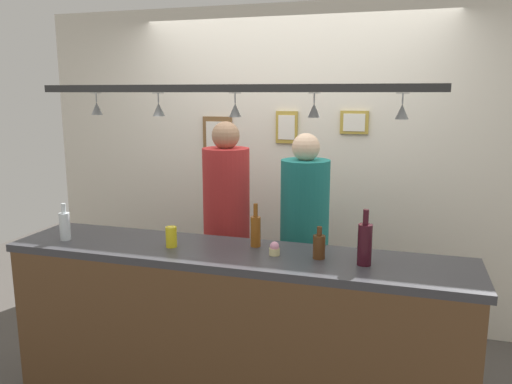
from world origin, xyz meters
TOP-DOWN VIEW (x-y plane):
  - ground_plane at (0.00, 0.00)m, footprint 8.00×8.00m
  - back_wall at (0.00, 1.10)m, footprint 4.40×0.06m
  - bar_counter at (0.00, -0.50)m, footprint 2.70×0.55m
  - overhead_glass_rack at (0.00, -0.30)m, footprint 2.20×0.36m
  - hanging_wineglass_far_left at (-0.89, -0.28)m, footprint 0.07×0.07m
  - hanging_wineglass_left at (-0.45, -0.34)m, footprint 0.07×0.07m
  - hanging_wineglass_center_left at (0.01, -0.32)m, footprint 0.07×0.07m
  - hanging_wineglass_center at (0.43, -0.24)m, footprint 0.07×0.07m
  - hanging_wineglass_center_right at (0.89, -0.29)m, footprint 0.07×0.07m
  - person_left_red_shirt at (-0.32, 0.41)m, footprint 0.34×0.34m
  - person_right_teal_shirt at (0.26, 0.41)m, footprint 0.34×0.34m
  - bottle_beer_amber_tall at (0.10, -0.22)m, footprint 0.06×0.06m
  - bottle_soda_clear at (-1.07, -0.44)m, footprint 0.06×0.06m
  - bottle_wine_dark_red at (0.74, -0.37)m, footprint 0.08×0.08m
  - bottle_beer_brown_stubby at (0.49, -0.33)m, footprint 0.07×0.07m
  - drink_can at (-0.38, -0.38)m, footprint 0.07×0.07m
  - cupcake at (0.24, -0.35)m, footprint 0.06×0.06m
  - picture_frame_crest at (-0.03, 1.06)m, footprint 0.18×0.02m
  - picture_frame_caricature at (-0.63, 1.06)m, footprint 0.26×0.02m
  - picture_frame_upper_small at (0.51, 1.06)m, footprint 0.22×0.02m

SIDE VIEW (x-z plane):
  - ground_plane at x=0.00m, z-range 0.00..0.00m
  - bar_counter at x=0.00m, z-range 0.18..1.19m
  - person_right_teal_shirt at x=0.26m, z-range 0.17..1.80m
  - person_left_red_shirt at x=-0.32m, z-range 0.18..1.88m
  - cupcake at x=0.24m, z-range 1.01..1.09m
  - drink_can at x=-0.38m, z-range 1.01..1.13m
  - bottle_beer_brown_stubby at x=0.49m, z-range 0.99..1.17m
  - bottle_soda_clear at x=-1.07m, z-range 0.99..1.22m
  - bottle_beer_amber_tall at x=0.10m, z-range 0.98..1.24m
  - bottle_wine_dark_red at x=0.74m, z-range 0.98..1.28m
  - back_wall at x=0.00m, z-range 0.00..2.60m
  - picture_frame_caricature at x=-0.63m, z-range 1.37..1.71m
  - picture_frame_crest at x=-0.03m, z-range 1.50..1.76m
  - picture_frame_upper_small at x=0.51m, z-range 1.59..1.77m
  - hanging_wineglass_far_left at x=-0.89m, z-range 1.75..1.88m
  - hanging_wineglass_left at x=-0.45m, z-range 1.75..1.88m
  - hanging_wineglass_center_left at x=0.01m, z-range 1.75..1.88m
  - hanging_wineglass_center at x=0.43m, z-range 1.75..1.88m
  - hanging_wineglass_center_right at x=0.89m, z-range 1.75..1.88m
  - overhead_glass_rack at x=0.00m, z-range 1.91..1.95m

